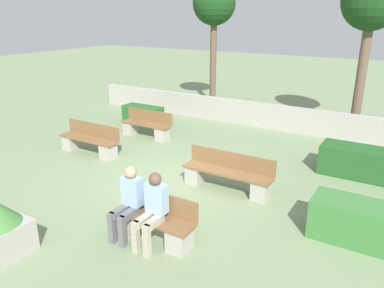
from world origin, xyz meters
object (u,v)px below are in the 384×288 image
Objects in this scene: bench_left_side at (90,142)px; bench_front at (154,224)px; bench_right_side at (227,176)px; tree_leftmost at (214,6)px; person_seated_man at (152,207)px; person_seated_woman at (128,199)px; bench_back at (147,127)px; tree_center_left at (372,4)px.

bench_front is at bearing -28.05° from bench_left_side.
bench_front and bench_right_side have the same top height.
person_seated_man is at bearing -67.43° from tree_leftmost.
person_seated_woman reaches higher than person_seated_man.
bench_left_side is 4.57m from bench_right_side.
person_seated_man is at bearing -58.28° from bench_front.
bench_left_side is (-4.34, 2.65, 0.02)m from bench_front.
bench_front is 0.65m from person_seated_woman.
bench_front and bench_back have the same top height.
person_seated_man is at bearing -0.09° from person_seated_woman.
bench_right_side is (4.57, -0.09, 0.01)m from bench_left_side.
bench_left_side is at bearing -134.74° from tree_center_left.
tree_leftmost reaches higher than bench_back.
bench_left_side is at bearing 148.55° from bench_front.
bench_right_side and bench_back have the same top height.
bench_back is (0.50, 2.10, -0.01)m from bench_left_side.
person_seated_woman is (3.38, -4.89, 0.43)m from bench_back.
tree_center_left is at bearing 77.50° from bench_front.
bench_back is at bearing -143.67° from tree_center_left.
bench_left_side is at bearing 147.77° from person_seated_man.
person_seated_woman reaches higher than bench_front.
bench_back is at bearing 128.95° from bench_front.
person_seated_man is at bearing -55.08° from bench_back.
tree_leftmost is 0.98× the size of tree_center_left.
person_seated_man is 1.00× the size of person_seated_woman.
tree_center_left is (1.92, 9.19, 3.45)m from person_seated_man.
bench_left_side is 2.16m from bench_back.
bench_left_side is 8.14m from tree_leftmost.
bench_left_side is 4.79m from person_seated_woman.
person_seated_woman reaches higher than bench_left_side.
bench_left_side is 1.47× the size of person_seated_man.
person_seated_man is (3.92, -4.89, 0.42)m from bench_back.
person_seated_woman is 0.26× the size of tree_leftmost.
bench_left_side is 0.92× the size of bench_right_side.
tree_leftmost is (-0.21, 5.06, 3.86)m from bench_back.
tree_center_left is at bearing 86.10° from bench_right_side.
person_seated_woman is at bearing -32.33° from bench_left_side.
bench_front is at bearing 121.72° from person_seated_man.
tree_center_left reaches higher than person_seated_man.
bench_back is (-4.07, 2.19, -0.01)m from bench_right_side.
bench_right_side is 7.76m from tree_center_left.
bench_back is 0.34× the size of tree_center_left.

